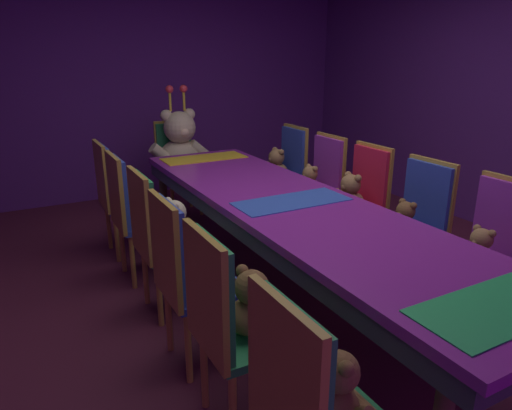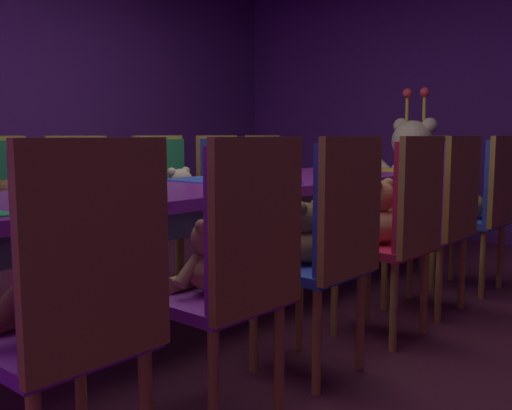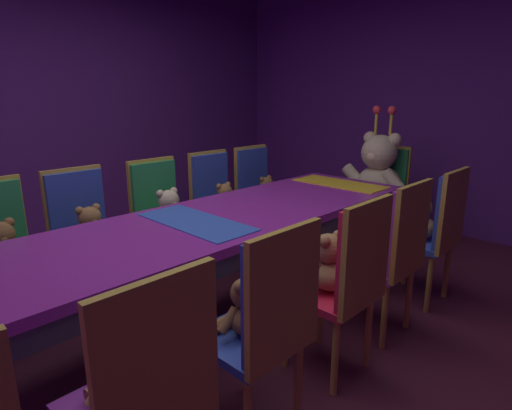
% 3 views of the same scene
% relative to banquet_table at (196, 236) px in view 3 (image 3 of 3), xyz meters
% --- Properties ---
extents(ground_plane, '(7.90, 7.90, 0.00)m').
position_rel_banquet_table_xyz_m(ground_plane, '(0.00, 0.00, -0.66)').
color(ground_plane, '#591E33').
extents(wall_back, '(5.20, 0.12, 2.80)m').
position_rel_banquet_table_xyz_m(wall_back, '(0.00, 3.20, 0.74)').
color(wall_back, '#59267F').
rests_on(wall_back, ground_plane).
extents(wall_left, '(0.12, 6.40, 2.80)m').
position_rel_banquet_table_xyz_m(wall_left, '(-2.60, 0.00, 0.74)').
color(wall_left, '#59267F').
rests_on(wall_left, ground_plane).
extents(banquet_table, '(0.90, 3.55, 0.75)m').
position_rel_banquet_table_xyz_m(banquet_table, '(0.00, 0.00, 0.00)').
color(banquet_table, purple).
rests_on(banquet_table, ground_plane).
extents(teddy_left_1, '(0.26, 0.33, 0.32)m').
position_rel_banquet_table_xyz_m(teddy_left_1, '(-0.73, -0.83, -0.06)').
color(teddy_left_1, brown).
rests_on(teddy_left_1, chair_left_1).
extents(chair_left_2, '(0.42, 0.41, 0.98)m').
position_rel_banquet_table_xyz_m(chair_left_2, '(-0.88, -0.30, -0.06)').
color(chair_left_2, '#2D47B2').
rests_on(chair_left_2, ground_plane).
extents(teddy_left_2, '(0.25, 0.32, 0.30)m').
position_rel_banquet_table_xyz_m(teddy_left_2, '(-0.74, -0.30, -0.07)').
color(teddy_left_2, olive).
rests_on(teddy_left_2, chair_left_2).
extents(chair_left_3, '(0.42, 0.41, 0.98)m').
position_rel_banquet_table_xyz_m(chair_left_3, '(-0.85, 0.30, -0.06)').
color(chair_left_3, '#268C4C').
rests_on(chair_left_3, ground_plane).
extents(teddy_left_3, '(0.26, 0.34, 0.32)m').
position_rel_banquet_table_xyz_m(teddy_left_3, '(-0.71, 0.30, -0.06)').
color(teddy_left_3, beige).
rests_on(teddy_left_3, chair_left_3).
extents(chair_left_4, '(0.42, 0.41, 0.98)m').
position_rel_banquet_table_xyz_m(chair_left_4, '(-0.87, 0.88, -0.06)').
color(chair_left_4, '#2D47B2').
rests_on(chair_left_4, ground_plane).
extents(teddy_left_4, '(0.23, 0.29, 0.28)m').
position_rel_banquet_table_xyz_m(teddy_left_4, '(-0.73, 0.88, -0.08)').
color(teddy_left_4, olive).
rests_on(teddy_left_4, chair_left_4).
extents(chair_left_5, '(0.42, 0.41, 0.98)m').
position_rel_banquet_table_xyz_m(chair_left_5, '(-0.87, 1.41, -0.06)').
color(chair_left_5, '#2D47B2').
rests_on(chair_left_5, ground_plane).
extents(teddy_left_5, '(0.21, 0.27, 0.26)m').
position_rel_banquet_table_xyz_m(teddy_left_5, '(-0.73, 1.41, -0.09)').
color(teddy_left_5, brown).
rests_on(teddy_left_5, chair_left_5).
extents(chair_right_1, '(0.42, 0.41, 0.98)m').
position_rel_banquet_table_xyz_m(chair_right_1, '(0.88, -0.88, -0.06)').
color(chair_right_1, purple).
rests_on(chair_right_1, ground_plane).
extents(teddy_right_1, '(0.21, 0.27, 0.26)m').
position_rel_banquet_table_xyz_m(teddy_right_1, '(0.74, -0.88, -0.09)').
color(teddy_right_1, '#9E7247').
rests_on(teddy_right_1, chair_right_1).
extents(chair_right_2, '(0.42, 0.41, 0.98)m').
position_rel_banquet_table_xyz_m(chair_right_2, '(0.86, -0.30, -0.06)').
color(chair_right_2, '#2D47B2').
rests_on(chair_right_2, ground_plane).
extents(teddy_right_2, '(0.22, 0.28, 0.26)m').
position_rel_banquet_table_xyz_m(teddy_right_2, '(0.72, -0.30, -0.09)').
color(teddy_right_2, brown).
rests_on(teddy_right_2, chair_right_2).
extents(chair_right_3, '(0.42, 0.41, 0.98)m').
position_rel_banquet_table_xyz_m(chair_right_3, '(0.88, 0.29, -0.06)').
color(chair_right_3, red).
rests_on(chair_right_3, ground_plane).
extents(teddy_right_3, '(0.26, 0.34, 0.32)m').
position_rel_banquet_table_xyz_m(teddy_right_3, '(0.73, 0.29, -0.06)').
color(teddy_right_3, '#9E7247').
rests_on(teddy_right_3, chair_right_3).
extents(chair_right_4, '(0.42, 0.41, 0.98)m').
position_rel_banquet_table_xyz_m(chair_right_4, '(0.86, 0.83, -0.06)').
color(chair_right_4, purple).
rests_on(chair_right_4, ground_plane).
extents(teddy_right_4, '(0.23, 0.29, 0.28)m').
position_rel_banquet_table_xyz_m(teddy_right_4, '(0.72, 0.83, -0.08)').
color(teddy_right_4, '#9E7247').
rests_on(teddy_right_4, chair_right_4).
extents(chair_right_5, '(0.42, 0.41, 0.98)m').
position_rel_banquet_table_xyz_m(chair_right_5, '(0.87, 1.43, -0.06)').
color(chair_right_5, '#2D47B2').
rests_on(chair_right_5, ground_plane).
extents(teddy_right_5, '(0.26, 0.34, 0.32)m').
position_rel_banquet_table_xyz_m(teddy_right_5, '(0.73, 1.43, -0.06)').
color(teddy_right_5, '#9E7247').
rests_on(teddy_right_5, chair_right_5).
extents(throne_chair, '(0.41, 0.42, 0.98)m').
position_rel_banquet_table_xyz_m(throne_chair, '(0.00, 2.32, -0.06)').
color(throne_chair, '#268C4C').
rests_on(throne_chair, ground_plane).
extents(king_teddy_bear, '(0.70, 0.55, 0.91)m').
position_rel_banquet_table_xyz_m(king_teddy_bear, '(0.00, 2.15, 0.09)').
color(king_teddy_bear, beige).
rests_on(king_teddy_bear, throne_chair).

